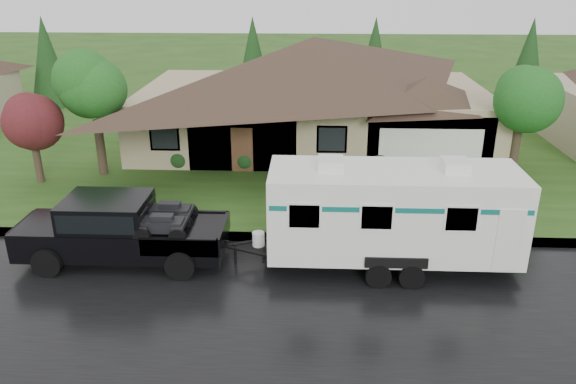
% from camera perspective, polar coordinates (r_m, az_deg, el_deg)
% --- Properties ---
extents(ground, '(140.00, 140.00, 0.00)m').
position_cam_1_polar(ground, '(18.27, -4.09, -7.91)').
color(ground, '#244A17').
rests_on(ground, ground).
extents(road, '(140.00, 8.00, 0.01)m').
position_cam_1_polar(road, '(16.58, -4.88, -11.31)').
color(road, black).
rests_on(road, ground).
extents(curb, '(140.00, 0.50, 0.15)m').
position_cam_1_polar(curb, '(20.21, -3.39, -4.56)').
color(curb, gray).
rests_on(curb, ground).
extents(lawn, '(140.00, 26.00, 0.15)m').
position_cam_1_polar(lawn, '(32.09, -1.12, 5.59)').
color(lawn, '#244A17').
rests_on(lawn, ground).
extents(house_main, '(19.44, 10.80, 6.90)m').
position_cam_1_polar(house_main, '(30.09, 3.14, 11.35)').
color(house_main, tan).
rests_on(house_main, lawn).
extents(tree_left_green, '(3.51, 3.51, 5.81)m').
position_cam_1_polar(tree_left_green, '(26.47, -19.22, 10.04)').
color(tree_left_green, '#382B1E').
rests_on(tree_left_green, lawn).
extents(tree_red, '(2.47, 2.47, 4.09)m').
position_cam_1_polar(tree_red, '(26.64, -24.70, 6.67)').
color(tree_red, '#382B1E').
rests_on(tree_red, lawn).
extents(tree_right_green, '(3.10, 3.10, 5.13)m').
position_cam_1_polar(tree_right_green, '(26.95, 22.77, 8.72)').
color(tree_right_green, '#382B1E').
rests_on(tree_right_green, lawn).
extents(shrub_row, '(13.60, 1.00, 1.00)m').
position_cam_1_polar(shrub_row, '(26.42, 2.43, 3.28)').
color(shrub_row, '#143814').
rests_on(shrub_row, lawn).
extents(pickup_truck, '(6.63, 2.52, 2.21)m').
position_cam_1_polar(pickup_truck, '(19.08, -16.85, -3.51)').
color(pickup_truck, black).
rests_on(pickup_truck, ground).
extents(travel_trailer, '(8.18, 2.87, 3.67)m').
position_cam_1_polar(travel_trailer, '(17.89, 10.61, -1.95)').
color(travel_trailer, white).
rests_on(travel_trailer, ground).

